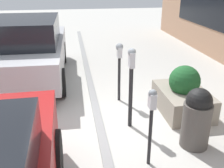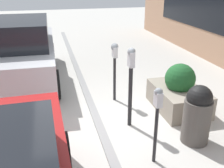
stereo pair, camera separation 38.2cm
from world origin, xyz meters
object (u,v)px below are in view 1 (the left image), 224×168
(parking_meter_middle, at_px, (119,59))
(parked_car_middle, at_px, (28,49))
(trash_bin, at_px, (197,118))
(parking_meter_second, at_px, (131,77))
(parking_meter_nearest, at_px, (152,113))
(planter_box, at_px, (183,95))

(parking_meter_middle, distance_m, parked_car_middle, 2.82)
(trash_bin, bearing_deg, parking_meter_second, 49.89)
(parking_meter_middle, height_order, parked_car_middle, parked_car_middle)
(parking_meter_nearest, distance_m, parking_meter_middle, 2.31)
(parking_meter_second, relative_size, trash_bin, 1.47)
(planter_box, distance_m, parked_car_middle, 4.29)
(planter_box, height_order, trash_bin, trash_bin)
(parking_meter_second, distance_m, trash_bin, 1.33)
(parking_meter_nearest, relative_size, parking_meter_second, 0.81)
(parked_car_middle, bearing_deg, parking_meter_second, -142.04)
(parking_meter_nearest, relative_size, parked_car_middle, 0.28)
(parking_meter_second, distance_m, planter_box, 1.44)
(planter_box, bearing_deg, parked_car_middle, 53.74)
(parking_meter_middle, bearing_deg, planter_box, -121.78)
(planter_box, height_order, parked_car_middle, parked_car_middle)
(parking_meter_middle, bearing_deg, parked_car_middle, 51.44)
(parking_meter_middle, xyz_separation_m, parked_car_middle, (1.76, 2.20, -0.12))
(parking_meter_second, xyz_separation_m, planter_box, (0.40, -1.23, -0.63))
(parking_meter_second, relative_size, parked_car_middle, 0.35)
(trash_bin, bearing_deg, parking_meter_nearest, 110.81)
(planter_box, relative_size, parked_car_middle, 0.31)
(parking_meter_middle, bearing_deg, parking_meter_second, 179.88)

